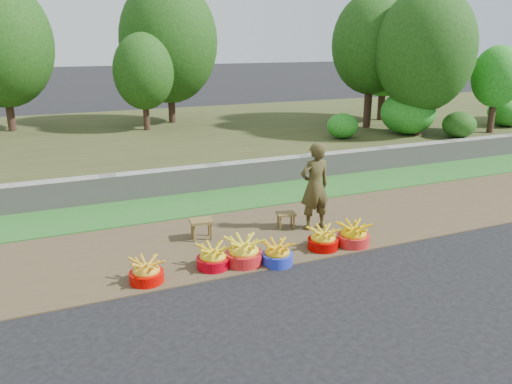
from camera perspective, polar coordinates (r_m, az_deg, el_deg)
name	(u,v)px	position (r m, az deg, el deg)	size (l,w,h in m)	color
ground_plane	(304,263)	(7.41, 5.55, -8.09)	(120.00, 120.00, 0.00)	black
dirt_shoulder	(269,233)	(8.43, 1.45, -4.74)	(80.00, 2.50, 0.02)	#4A3D27
grass_verge	(227,199)	(10.16, -3.28, -0.84)	(80.00, 1.50, 0.04)	#286523
retaining_wall	(214,177)	(10.86, -4.86, 1.71)	(80.00, 0.35, 0.55)	gray
earth_bank	(162,139)	(15.48, -10.74, 6.00)	(80.00, 10.00, 0.50)	#3A3F1C
vegetation	(158,56)	(14.00, -11.16, 15.01)	(32.19, 8.43, 4.58)	#362118
basin_a	(146,272)	(6.91, -12.42, -8.96)	(0.46, 0.46, 0.34)	#C40500
basin_b	(213,258)	(7.18, -4.93, -7.54)	(0.48, 0.48, 0.36)	#A6000E
basin_c	(244,253)	(7.26, -1.41, -6.95)	(0.55, 0.55, 0.41)	red
basin_d	(277,254)	(7.30, 2.45, -7.10)	(0.46, 0.46, 0.34)	#1F31BC
basin_e	(323,240)	(7.84, 7.67, -5.43)	(0.48, 0.48, 0.36)	#A50100
basin_f	(353,236)	(8.05, 11.06, -4.90)	(0.51, 0.51, 0.38)	red
stool_left	(201,224)	(8.14, -6.26, -3.62)	(0.40, 0.33, 0.33)	brown
stool_right	(286,216)	(8.57, 3.44, -2.75)	(0.36, 0.30, 0.28)	brown
vendor_woman	(315,186)	(8.44, 6.73, 0.65)	(0.55, 0.36, 1.50)	black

